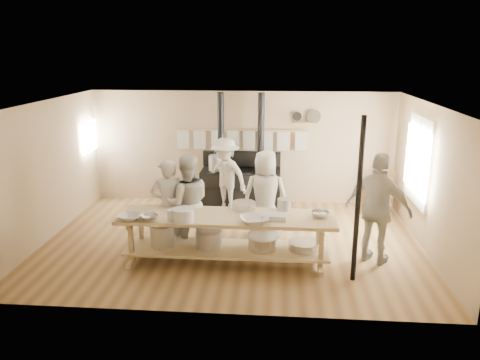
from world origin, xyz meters
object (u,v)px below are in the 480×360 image
object	(u,v)px
cook_far_left	(168,205)
cook_left	(187,203)
stove	(240,184)
cook_center	(265,196)
prep_table	(226,234)
chair	(382,201)
roasting_pan	(274,217)
cook_by_window	(225,176)
cook_right	(378,209)

from	to	relation	value
cook_far_left	cook_left	bearing A→B (deg)	172.51
stove	cook_center	size ratio (longest dim) A/B	1.50
prep_table	cook_center	distance (m)	1.30
prep_table	cook_left	size ratio (longest dim) A/B	2.06
cook_far_left	prep_table	bearing A→B (deg)	137.18
prep_table	chair	world-z (taller)	chair
stove	roasting_pan	distance (m)	3.25
stove	cook_by_window	world-z (taller)	stove
stove	cook_right	xyz separation A→B (m)	(2.52, -2.78, 0.43)
cook_by_window	stove	bearing A→B (deg)	86.75
stove	cook_far_left	distance (m)	2.78
cook_right	stove	bearing A→B (deg)	-16.25
stove	cook_right	distance (m)	3.78
stove	cook_center	world-z (taller)	stove
stove	roasting_pan	bearing A→B (deg)	-75.63
prep_table	chair	xyz separation A→B (m)	(3.16, 2.79, -0.24)
cook_left	chair	xyz separation A→B (m)	(3.92, 2.24, -0.59)
prep_table	cook_left	bearing A→B (deg)	144.24
cook_center	cook_by_window	size ratio (longest dim) A/B	1.03
stove	cook_center	xyz separation A→B (m)	(0.62, -1.94, 0.35)
prep_table	cook_left	xyz separation A→B (m)	(-0.75, 0.54, 0.35)
stove	cook_right	size ratio (longest dim) A/B	1.36
cook_right	cook_far_left	bearing A→B (deg)	27.79
cook_by_window	roasting_pan	world-z (taller)	cook_by_window
cook_left	cook_center	bearing A→B (deg)	-174.09
cook_left	cook_center	distance (m)	1.48
cook_left	cook_by_window	world-z (taller)	cook_left
stove	cook_left	bearing A→B (deg)	-106.96
cook_center	cook_right	size ratio (longest dim) A/B	0.91
cook_left	chair	size ratio (longest dim) A/B	1.84
stove	cook_left	size ratio (longest dim) A/B	1.49
prep_table	chair	bearing A→B (deg)	41.37
chair	cook_far_left	bearing A→B (deg)	-137.82
cook_right	roasting_pan	world-z (taller)	cook_right
prep_table	cook_far_left	bearing A→B (deg)	156.35
cook_left	roasting_pan	distance (m)	1.69
stove	prep_table	world-z (taller)	stove
prep_table	roasting_pan	world-z (taller)	roasting_pan
roasting_pan	chair	bearing A→B (deg)	50.80
stove	prep_table	xyz separation A→B (m)	(-0.00, -3.02, -0.00)
cook_by_window	chair	xyz separation A→B (m)	(3.46, 0.25, -0.56)
prep_table	cook_far_left	size ratio (longest dim) A/B	2.14
prep_table	cook_by_window	xyz separation A→B (m)	(-0.29, 2.53, 0.32)
cook_far_left	cook_by_window	bearing A→B (deg)	-130.10
cook_far_left	cook_right	bearing A→B (deg)	157.02
stove	cook_far_left	bearing A→B (deg)	-113.08
cook_left	roasting_pan	xyz separation A→B (m)	(1.56, -0.65, 0.02)
prep_table	cook_center	bearing A→B (deg)	60.01
stove	cook_far_left	xyz separation A→B (m)	(-1.08, -2.54, 0.32)
roasting_pan	cook_right	bearing A→B (deg)	11.25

